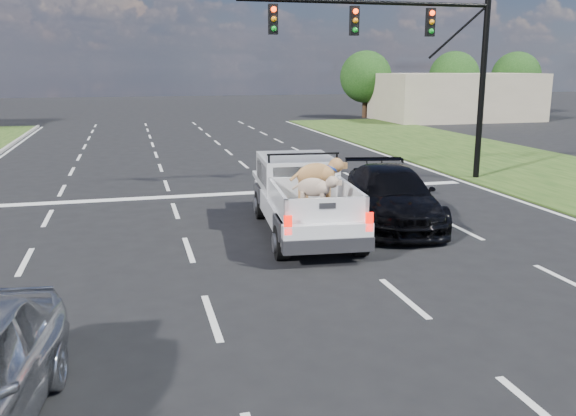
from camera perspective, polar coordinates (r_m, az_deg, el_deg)
The scene contains 9 objects.
ground at distance 10.79m, azimuth 2.22°, elevation -9.27°, with size 160.00×160.00×0.00m, color black.
road_markings at distance 16.88m, azimuth -4.21°, elevation -1.00°, with size 17.75×60.00×0.01m.
traffic_signal at distance 22.46m, azimuth 12.58°, elevation 14.37°, with size 9.11×0.31×7.00m.
building_right at distance 50.22m, azimuth 15.43°, elevation 10.00°, with size 12.00×7.00×3.60m, color tan.
tree_far_d at distance 51.18m, azimuth 7.29°, elevation 12.07°, with size 4.20×4.20×5.40m.
tree_far_e at distance 54.64m, azimuth 15.27°, elevation 11.78°, with size 4.20×4.20×5.40m.
tree_far_f at distance 57.83m, azimuth 20.55°, elevation 11.47°, with size 4.20×4.20×5.40m.
pickup_truck at distance 15.26m, azimuth 1.45°, elevation 1.19°, with size 2.44×5.55×2.02m.
black_coupe at distance 16.48m, azimuth 9.63°, elevation 1.12°, with size 2.07×5.08×1.48m, color black.
Camera 1 is at (-2.91, -9.55, 4.10)m, focal length 38.00 mm.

